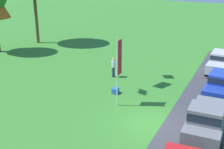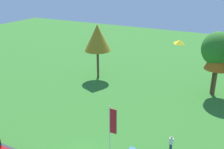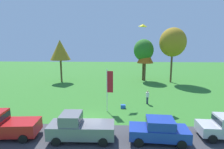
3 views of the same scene
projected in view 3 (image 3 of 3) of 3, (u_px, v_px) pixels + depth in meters
The scene contains 13 objects.
ground_plane at pixel (89, 122), 16.80m from camera, with size 120.00×120.00×0.00m, color #337528.
pavement_strip at pixel (83, 137), 13.97m from camera, with size 36.00×4.40×0.06m, color #38383D.
car_pickup_near_entrance at pixel (3, 125), 13.76m from camera, with size 5.13×2.34×2.14m.
car_pickup_far_end at pixel (79, 127), 13.41m from camera, with size 5.03×2.11×2.14m.
car_sedan_by_flagpole at pixel (159, 129), 13.16m from camera, with size 4.51×2.18×1.84m.
person_on_lawn at pixel (147, 97), 21.84m from camera, with size 0.36×0.24×1.71m.
tree_far_right at pixel (60, 50), 34.27m from camera, with size 3.94×3.94×8.31m.
tree_left_of_center at pixel (144, 50), 35.62m from camera, with size 4.02×4.02×8.48m.
tree_lone_near at pixel (145, 55), 35.42m from camera, with size 3.31×3.31×6.98m.
tree_right_of_center at pixel (173, 42), 33.37m from camera, with size 5.01×5.01×10.59m.
flag_banner at pixel (109, 85), 19.12m from camera, with size 0.71×0.08×4.78m.
cooler_box at pixel (123, 106), 20.48m from camera, with size 0.56×0.40×0.40m, color blue.
kite_diamond_near_flag at pixel (143, 25), 22.29m from camera, with size 0.90×0.83×0.34m, color yellow.
Camera 3 is at (2.83, -15.69, 7.35)m, focal length 28.00 mm.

